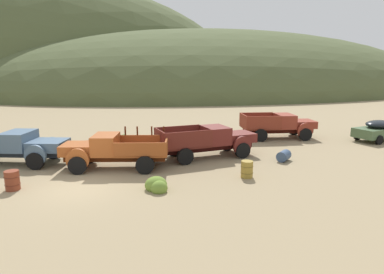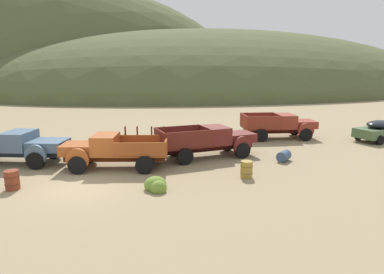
{
  "view_description": "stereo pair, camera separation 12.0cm",
  "coord_description": "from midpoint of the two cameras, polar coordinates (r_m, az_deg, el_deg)",
  "views": [
    {
      "loc": [
        0.8,
        -15.74,
        5.48
      ],
      "look_at": [
        6.46,
        3.6,
        1.3
      ],
      "focal_mm": 31.62,
      "sensor_mm": 36.0,
      "label": 1
    },
    {
      "loc": [
        0.91,
        -15.77,
        5.48
      ],
      "look_at": [
        6.46,
        3.6,
        1.3
      ],
      "focal_mm": 31.62,
      "sensor_mm": 36.0,
      "label": 2
    }
  ],
  "objects": [
    {
      "name": "oil_drum_by_truck",
      "position": [
        17.32,
        9.05,
        -5.39
      ],
      "size": [
        0.64,
        0.64,
        0.86
      ],
      "color": "olive",
      "rests_on": "ground"
    },
    {
      "name": "truck_chalk_blue",
      "position": [
        21.82,
        -27.44,
        -1.47
      ],
      "size": [
        6.86,
        4.09,
        1.89
      ],
      "rotation": [
        0.0,
        0.0,
        -0.33
      ],
      "color": "#262D39",
      "rests_on": "ground"
    },
    {
      "name": "ground_plane",
      "position": [
        16.7,
        -18.5,
        -8.06
      ],
      "size": [
        300.0,
        300.0,
        0.0
      ],
      "primitive_type": "plane",
      "color": "#998460"
    },
    {
      "name": "oil_drum_foreground",
      "position": [
        20.8,
        15.06,
        -3.08
      ],
      "size": [
        1.1,
        1.06,
        0.62
      ],
      "color": "#384C6B",
      "rests_on": "ground"
    },
    {
      "name": "bush_front_left",
      "position": [
        24.21,
        -5.21,
        -0.95
      ],
      "size": [
        0.98,
        0.71,
        0.78
      ],
      "color": "olive",
      "rests_on": "ground"
    },
    {
      "name": "truck_oxide_orange",
      "position": [
        19.06,
        -14.16,
        -2.25
      ],
      "size": [
        6.02,
        3.52,
        2.16
      ],
      "rotation": [
        0.0,
        0.0,
        2.88
      ],
      "color": "#51220D",
      "rests_on": "ground"
    },
    {
      "name": "truck_rust_red",
      "position": [
        27.31,
        14.91,
        1.91
      ],
      "size": [
        5.92,
        3.31,
        1.91
      ],
      "rotation": [
        0.0,
        0.0,
        -0.19
      ],
      "color": "#42140D",
      "rests_on": "ground"
    },
    {
      "name": "truck_oxblood",
      "position": [
        20.94,
        3.4,
        -0.62
      ],
      "size": [
        6.33,
        2.8,
        1.91
      ],
      "rotation": [
        0.0,
        0.0,
        0.1
      ],
      "color": "black",
      "rests_on": "ground"
    },
    {
      "name": "bush_back_edge",
      "position": [
        15.54,
        -6.15,
        -8.19
      ],
      "size": [
        1.02,
        1.17,
        0.78
      ],
      "color": "olive",
      "rests_on": "ground"
    },
    {
      "name": "oil_drum_spare",
      "position": [
        17.46,
        -28.24,
        -6.46
      ],
      "size": [
        0.67,
        0.67,
        0.9
      ],
      "color": "brown",
      "rests_on": "ground"
    },
    {
      "name": "bush_front_right",
      "position": [
        24.97,
        -25.7,
        -1.69
      ],
      "size": [
        1.05,
        0.92,
        0.74
      ],
      "color": "olive",
      "rests_on": "ground"
    },
    {
      "name": "hill_center",
      "position": [
        82.54,
        4.46,
        7.87
      ],
      "size": [
        112.05,
        65.44,
        27.74
      ],
      "primitive_type": "ellipsoid",
      "color": "#4C5633",
      "rests_on": "ground"
    },
    {
      "name": "hill_distant",
      "position": [
        94.68,
        -28.41,
        7.0
      ],
      "size": [
        119.98,
        57.68,
        54.59
      ],
      "primitive_type": "ellipsoid",
      "color": "#4C5633",
      "rests_on": "ground"
    },
    {
      "name": "bush_between_trucks",
      "position": [
        25.25,
        -11.38,
        -0.56
      ],
      "size": [
        0.98,
        0.86,
        0.84
      ],
      "color": "#3D702D",
      "rests_on": "ground"
    },
    {
      "name": "car_weathered_green",
      "position": [
        29.37,
        29.25,
        1.07
      ],
      "size": [
        4.81,
        2.54,
        1.57
      ],
      "rotation": [
        0.0,
        0.0,
        0.18
      ],
      "color": "#47603D",
      "rests_on": "ground"
    }
  ]
}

